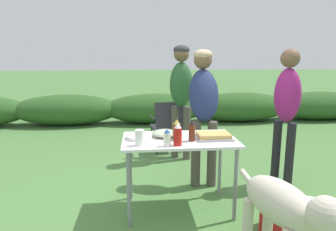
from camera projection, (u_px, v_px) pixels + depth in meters
name	position (u px, v px, depth m)	size (l,w,h in m)	color
ground_plane	(179.00, 209.00, 3.05)	(60.00, 60.00, 0.00)	#4C7A3D
shrub_hedge	(156.00, 108.00, 6.89)	(14.40, 0.90, 0.68)	#2D5623
folding_table	(179.00, 146.00, 2.92)	(1.10, 0.64, 0.74)	white
food_tray	(213.00, 136.00, 2.90)	(0.35, 0.25, 0.06)	#9E9EA3
plate_stack	(139.00, 137.00, 2.91)	(0.25, 0.25, 0.03)	white
mixing_bowl	(165.00, 133.00, 2.98)	(0.26, 0.26, 0.07)	#ADBC99
paper_cup_stack	(140.00, 138.00, 2.67)	(0.08, 0.08, 0.14)	white
mayo_bottle	(167.00, 138.00, 2.65)	(0.07, 0.07, 0.16)	silver
bbq_sauce_bottle	(192.00, 131.00, 2.81)	(0.06, 0.06, 0.20)	#562314
beer_bottle	(177.00, 130.00, 2.83)	(0.08, 0.08, 0.20)	brown
ketchup_bottle	(178.00, 135.00, 2.67)	(0.07, 0.07, 0.21)	red
standing_person_in_navy_coat	(204.00, 101.00, 3.51)	(0.38, 0.49, 1.61)	#4C473D
standing_person_with_beanie	(287.00, 104.00, 3.45)	(0.36, 0.39, 1.61)	black
standing_person_in_gray_fleece	(181.00, 89.00, 4.35)	(0.42, 0.38, 1.68)	#4C473D
dog	(285.00, 210.00, 2.00)	(0.44, 1.02, 0.76)	beige
camp_chair_green_behind_table	(167.00, 124.00, 4.77)	(0.55, 0.65, 0.83)	#232328
cooler_box	(291.00, 220.00, 2.53)	(0.58, 0.53, 0.34)	#B21E1E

